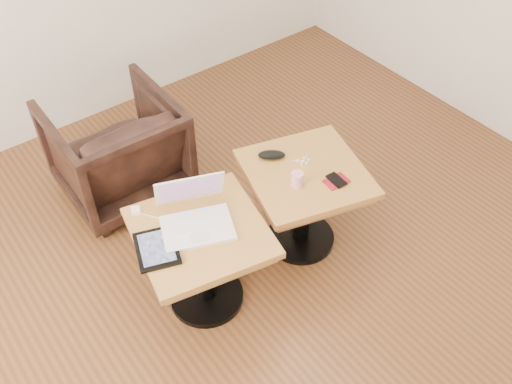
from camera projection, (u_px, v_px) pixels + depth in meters
room_shell at (288, 124)px, 1.86m from camera, size 4.52×4.52×2.71m
side_table_left at (202, 248)px, 2.72m from camera, size 0.69×0.69×0.53m
side_table_right at (304, 190)px, 3.00m from camera, size 0.73×0.73×0.53m
laptop at (195, 215)px, 2.63m from camera, size 0.42×0.40×0.22m
tablet at (157, 248)px, 2.53m from camera, size 0.25×0.28×0.02m
charging_adapter at (136, 211)px, 2.69m from camera, size 0.05×0.05×0.02m
glasses_case at (272, 155)px, 2.96m from camera, size 0.15×0.14×0.04m
striped_cup at (297, 179)px, 2.81m from camera, size 0.09×0.09×0.08m
earbuds_tangle at (303, 161)px, 2.95m from camera, size 0.07×0.06×0.01m
phone_on_sleeve at (336, 181)px, 2.85m from camera, size 0.13×0.11×0.01m
armchair at (117, 149)px, 3.36m from camera, size 0.70×0.72×0.64m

